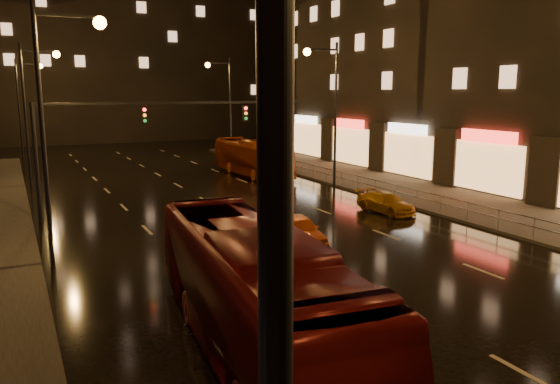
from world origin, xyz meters
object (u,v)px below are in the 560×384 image
at_px(bus_red, 253,291).
at_px(taxi_near, 299,230).
at_px(bus_curb, 252,158).
at_px(taxi_far, 386,203).

bearing_deg(bus_red, taxi_near, 60.52).
distance_m(bus_red, taxi_near, 10.32).
bearing_deg(bus_curb, taxi_near, -109.24).
height_order(bus_red, taxi_near, bus_red).
height_order(bus_red, bus_curb, bus_red).
bearing_deg(bus_curb, taxi_far, -87.27).
bearing_deg(taxi_near, bus_curb, 78.94).
height_order(taxi_near, taxi_far, taxi_near).
bearing_deg(taxi_far, bus_curb, 88.26).
height_order(bus_curb, taxi_near, bus_curb).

